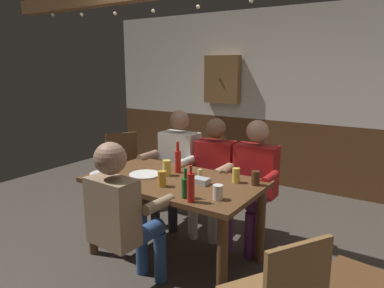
# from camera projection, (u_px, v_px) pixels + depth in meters

# --- Properties ---
(ground_plane) EXTENTS (6.82, 6.82, 0.00)m
(ground_plane) POSITION_uv_depth(u_px,v_px,m) (170.00, 260.00, 3.20)
(ground_plane) COLOR #423A33
(back_wall_upper) EXTENTS (5.68, 0.12, 1.54)m
(back_wall_upper) POSITION_uv_depth(u_px,v_px,m) (280.00, 65.00, 4.95)
(back_wall_upper) COLOR silver
(back_wall_wainscot) EXTENTS (5.68, 0.12, 0.94)m
(back_wall_wainscot) POSITION_uv_depth(u_px,v_px,m) (275.00, 152.00, 5.22)
(back_wall_wainscot) COLOR brown
(back_wall_wainscot) RESTS_ON ground_plane
(dining_table) EXTENTS (1.50, 0.86, 0.74)m
(dining_table) POSITION_uv_depth(u_px,v_px,m) (174.00, 192.00, 3.12)
(dining_table) COLOR brown
(dining_table) RESTS_ON ground_plane
(person_0) EXTENTS (0.56, 0.52, 1.23)m
(person_0) POSITION_uv_depth(u_px,v_px,m) (177.00, 161.00, 3.90)
(person_0) COLOR silver
(person_0) RESTS_ON ground_plane
(person_1) EXTENTS (0.56, 0.56, 1.18)m
(person_1) POSITION_uv_depth(u_px,v_px,m) (213.00, 171.00, 3.65)
(person_1) COLOR #AD1919
(person_1) RESTS_ON ground_plane
(person_2) EXTENTS (0.55, 0.51, 1.20)m
(person_2) POSITION_uv_depth(u_px,v_px,m) (253.00, 177.00, 3.41)
(person_2) COLOR #AD1919
(person_2) RESTS_ON ground_plane
(person_3) EXTENTS (0.52, 0.54, 1.20)m
(person_3) POSITION_uv_depth(u_px,v_px,m) (122.00, 212.00, 2.58)
(person_3) COLOR #997F60
(person_3) RESTS_ON ground_plane
(chair_empty_near_right) EXTENTS (0.51, 0.51, 0.88)m
(chair_empty_near_right) POSITION_uv_depth(u_px,v_px,m) (377.00, 285.00, 2.04)
(chair_empty_near_right) COLOR brown
(chair_empty_near_right) RESTS_ON ground_plane
(chair_empty_far_end) EXTENTS (0.60, 0.60, 0.88)m
(chair_empty_far_end) POSITION_uv_depth(u_px,v_px,m) (125.00, 166.00, 4.45)
(chair_empty_far_end) COLOR brown
(chair_empty_far_end) RESTS_ON ground_plane
(table_candle) EXTENTS (0.04, 0.04, 0.08)m
(table_candle) POSITION_uv_depth(u_px,v_px,m) (200.00, 174.00, 3.12)
(table_candle) COLOR #F9E08C
(table_candle) RESTS_ON dining_table
(condiment_caddy) EXTENTS (0.14, 0.10, 0.05)m
(condiment_caddy) POSITION_uv_depth(u_px,v_px,m) (201.00, 181.00, 2.97)
(condiment_caddy) COLOR #B2B7BC
(condiment_caddy) RESTS_ON dining_table
(plate_0) EXTENTS (0.24, 0.24, 0.01)m
(plate_0) POSITION_uv_depth(u_px,v_px,m) (104.00, 174.00, 3.23)
(plate_0) COLOR white
(plate_0) RESTS_ON dining_table
(plate_1) EXTENTS (0.28, 0.28, 0.01)m
(plate_1) POSITION_uv_depth(u_px,v_px,m) (145.00, 175.00, 3.20)
(plate_1) COLOR white
(plate_1) RESTS_ON dining_table
(bottle_0) EXTENTS (0.06, 0.06, 0.29)m
(bottle_0) POSITION_uv_depth(u_px,v_px,m) (178.00, 161.00, 3.27)
(bottle_0) COLOR red
(bottle_0) RESTS_ON dining_table
(bottle_1) EXTENTS (0.06, 0.06, 0.23)m
(bottle_1) POSITION_uv_depth(u_px,v_px,m) (186.00, 187.00, 2.64)
(bottle_1) COLOR #195923
(bottle_1) RESTS_ON dining_table
(bottle_2) EXTENTS (0.05, 0.05, 0.27)m
(bottle_2) POSITION_uv_depth(u_px,v_px,m) (191.00, 187.00, 2.56)
(bottle_2) COLOR red
(bottle_2) RESTS_ON dining_table
(pint_glass_0) EXTENTS (0.08, 0.08, 0.11)m
(pint_glass_0) POSITION_uv_depth(u_px,v_px,m) (218.00, 192.00, 2.62)
(pint_glass_0) COLOR white
(pint_glass_0) RESTS_ON dining_table
(pint_glass_1) EXTENTS (0.06, 0.06, 0.12)m
(pint_glass_1) POSITION_uv_depth(u_px,v_px,m) (236.00, 175.00, 3.00)
(pint_glass_1) COLOR #E5C64C
(pint_glass_1) RESTS_ON dining_table
(pint_glass_2) EXTENTS (0.07, 0.07, 0.13)m
(pint_glass_2) POSITION_uv_depth(u_px,v_px,m) (162.00, 179.00, 2.90)
(pint_glass_2) COLOR gold
(pint_glass_2) RESTS_ON dining_table
(pint_glass_3) EXTENTS (0.08, 0.08, 0.15)m
(pint_glass_3) POSITION_uv_depth(u_px,v_px,m) (107.00, 172.00, 3.04)
(pint_glass_3) COLOR #E5C64C
(pint_glass_3) RESTS_ON dining_table
(pint_glass_4) EXTENTS (0.07, 0.07, 0.14)m
(pint_glass_4) POSITION_uv_depth(u_px,v_px,m) (167.00, 168.00, 3.19)
(pint_glass_4) COLOR #E5C64C
(pint_glass_4) RESTS_ON dining_table
(pint_glass_5) EXTENTS (0.07, 0.07, 0.12)m
(pint_glass_5) POSITION_uv_depth(u_px,v_px,m) (256.00, 178.00, 2.94)
(pint_glass_5) COLOR #4C2D19
(pint_glass_5) RESTS_ON dining_table
(wall_dart_cabinet) EXTENTS (0.56, 0.15, 0.70)m
(wall_dart_cabinet) POSITION_uv_depth(u_px,v_px,m) (222.00, 79.00, 5.33)
(wall_dart_cabinet) COLOR brown
(string_lights) EXTENTS (4.01, 0.04, 0.12)m
(string_lights) POSITION_uv_depth(u_px,v_px,m) (198.00, 3.00, 3.09)
(string_lights) COLOR #F9EAB2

